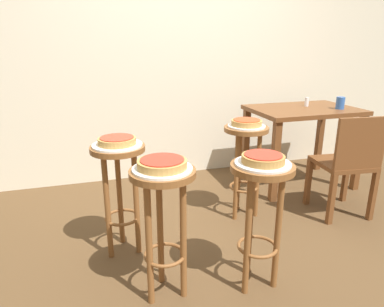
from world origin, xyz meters
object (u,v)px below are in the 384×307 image
at_px(pizza_rear, 247,122).
at_px(serving_plate_rear, 246,126).
at_px(serving_plate_middle, 162,169).
at_px(stool_leftside, 120,177).
at_px(wooden_chair, 348,162).
at_px(stool_foreground, 260,201).
at_px(serving_plate_foreground, 263,164).
at_px(serving_plate_leftside, 117,145).
at_px(pizza_foreground, 263,158).
at_px(stool_rear, 245,153).
at_px(stool_middle, 163,208).
at_px(dining_table, 303,121).
at_px(pizza_leftside, 117,141).
at_px(cup_near_edge, 340,103).
at_px(pizza_middle, 162,164).
at_px(condiment_shaker, 307,102).

bearing_deg(pizza_rear, serving_plate_rear, 180.00).
bearing_deg(serving_plate_middle, pizza_rear, 41.91).
bearing_deg(stool_leftside, wooden_chair, -0.53).
height_order(stool_foreground, serving_plate_foreground, serving_plate_foreground).
bearing_deg(serving_plate_leftside, serving_plate_foreground, -39.74).
xyz_separation_m(pizza_foreground, stool_rear, (0.30, 0.82, -0.25)).
bearing_deg(stool_leftside, stool_rear, 13.19).
bearing_deg(serving_plate_middle, serving_plate_leftside, 109.23).
bearing_deg(wooden_chair, stool_middle, -163.02).
bearing_deg(dining_table, pizza_leftside, -159.17).
height_order(stool_foreground, stool_middle, same).
bearing_deg(serving_plate_middle, cup_near_edge, 28.51).
relative_size(pizza_middle, dining_table, 0.25).
relative_size(stool_foreground, serving_plate_foreground, 2.50).
bearing_deg(pizza_foreground, stool_rear, 69.94).
distance_m(pizza_foreground, wooden_chair, 1.26).
bearing_deg(condiment_shaker, stool_leftside, -158.04).
distance_m(serving_plate_foreground, serving_plate_leftside, 0.92).
bearing_deg(pizza_middle, pizza_foreground, -8.46).
height_order(stool_middle, pizza_rear, pizza_rear).
xyz_separation_m(stool_middle, serving_plate_rear, (0.83, 0.74, 0.22)).
bearing_deg(stool_middle, condiment_shaker, 36.43).
bearing_deg(serving_plate_rear, pizza_rear, 0.00).
height_order(pizza_leftside, cup_near_edge, cup_near_edge).
xyz_separation_m(pizza_leftside, condiment_shaker, (1.90, 0.77, 0.03)).
height_order(pizza_foreground, pizza_leftside, same).
relative_size(stool_middle, stool_rear, 1.00).
relative_size(stool_rear, cup_near_edge, 6.62).
height_order(serving_plate_middle, condiment_shaker, condiment_shaker).
relative_size(serving_plate_foreground, pizza_rear, 1.28).
xyz_separation_m(pizza_rear, wooden_chair, (0.78, -0.25, -0.32)).
height_order(pizza_leftside, dining_table, pizza_leftside).
distance_m(pizza_leftside, cup_near_edge, 2.18).
bearing_deg(cup_near_edge, stool_foreground, -141.27).
distance_m(stool_foreground, pizza_middle, 0.59).
bearing_deg(cup_near_edge, pizza_leftside, -165.54).
distance_m(serving_plate_foreground, pizza_leftside, 0.92).
relative_size(serving_plate_rear, dining_table, 0.29).
height_order(serving_plate_rear, dining_table, dining_table).
height_order(serving_plate_middle, dining_table, dining_table).
bearing_deg(pizza_leftside, serving_plate_foreground, -39.74).
height_order(pizza_foreground, pizza_middle, same).
relative_size(stool_leftside, cup_near_edge, 6.62).
relative_size(serving_plate_foreground, condiment_shaker, 3.44).
relative_size(serving_plate_middle, cup_near_edge, 2.73).
relative_size(stool_middle, condiment_shaker, 8.61).
distance_m(serving_plate_foreground, cup_near_edge, 1.81).
relative_size(serving_plate_foreground, serving_plate_middle, 0.97).
distance_m(stool_middle, serving_plate_leftside, 0.58).
xyz_separation_m(stool_leftside, serving_plate_rear, (1.00, 0.24, 0.22)).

